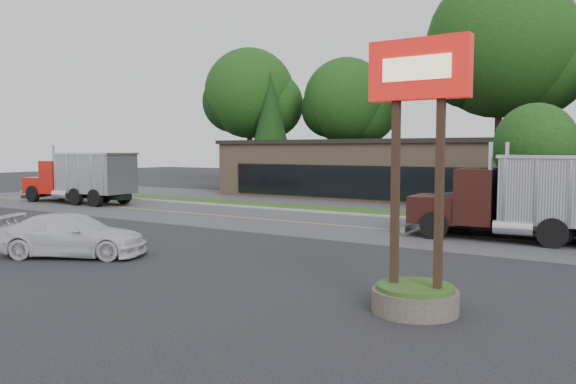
% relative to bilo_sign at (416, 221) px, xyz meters
% --- Properties ---
extents(ground, '(140.00, 140.00, 0.00)m').
position_rel_bilo_sign_xyz_m(ground, '(-10.50, 2.50, -2.02)').
color(ground, '#323237').
rests_on(ground, ground).
extents(road, '(60.00, 8.00, 0.02)m').
position_rel_bilo_sign_xyz_m(road, '(-10.50, 11.50, -2.02)').
color(road, '#55555A').
rests_on(road, ground).
extents(center_line, '(60.00, 0.12, 0.01)m').
position_rel_bilo_sign_xyz_m(center_line, '(-10.50, 11.50, -2.02)').
color(center_line, gold).
rests_on(center_line, ground).
extents(curb, '(60.00, 0.30, 0.12)m').
position_rel_bilo_sign_xyz_m(curb, '(-10.50, 15.70, -2.02)').
color(curb, '#9E9E99').
rests_on(curb, ground).
extents(grass_verge, '(60.00, 3.40, 0.03)m').
position_rel_bilo_sign_xyz_m(grass_verge, '(-10.50, 17.50, -2.02)').
color(grass_verge, '#274C1A').
rests_on(grass_verge, ground).
extents(far_parking, '(60.00, 7.00, 0.02)m').
position_rel_bilo_sign_xyz_m(far_parking, '(-10.50, 22.50, -2.02)').
color(far_parking, '#55555A').
rests_on(far_parking, ground).
extents(strip_mall, '(32.00, 12.00, 4.00)m').
position_rel_bilo_sign_xyz_m(strip_mall, '(-8.50, 28.50, -0.02)').
color(strip_mall, '#8C7256').
rests_on(strip_mall, ground).
extents(bilo_sign, '(2.20, 1.90, 5.95)m').
position_rel_bilo_sign_xyz_m(bilo_sign, '(0.00, 0.00, 0.00)').
color(bilo_sign, '#6B6054').
rests_on(bilo_sign, ground).
extents(tree_far_a, '(9.72, 9.15, 13.87)m').
position_rel_bilo_sign_xyz_m(tree_far_a, '(-30.35, 34.62, 6.83)').
color(tree_far_a, '#382619').
rests_on(tree_far_a, ground).
extents(tree_far_b, '(8.63, 8.12, 12.31)m').
position_rel_bilo_sign_xyz_m(tree_far_b, '(-20.37, 36.60, 5.83)').
color(tree_far_b, '#382619').
rests_on(tree_far_b, ground).
extents(tree_far_c, '(12.67, 11.92, 18.07)m').
position_rel_bilo_sign_xyz_m(tree_far_c, '(-6.31, 36.65, 9.51)').
color(tree_far_c, '#382619').
rests_on(tree_far_c, ground).
extents(evergreen_left, '(4.83, 4.83, 10.98)m').
position_rel_bilo_sign_xyz_m(evergreen_left, '(-26.50, 32.50, 4.01)').
color(evergreen_left, '#382619').
rests_on(evergreen_left, ground).
extents(tree_verge, '(4.08, 3.84, 5.82)m').
position_rel_bilo_sign_xyz_m(tree_verge, '(-0.44, 17.55, 1.68)').
color(tree_verge, '#382619').
rests_on(tree_verge, ground).
extents(dump_truck_red, '(8.97, 2.92, 3.36)m').
position_rel_bilo_sign_xyz_m(dump_truck_red, '(-27.26, 11.89, -0.21)').
color(dump_truck_red, black).
rests_on(dump_truck_red, ground).
extents(dump_truck_blue, '(8.62, 4.78, 3.36)m').
position_rel_bilo_sign_xyz_m(dump_truck_blue, '(1.19, 12.17, -0.22)').
color(dump_truck_blue, black).
rests_on(dump_truck_blue, ground).
extents(dump_truck_maroon, '(8.74, 3.25, 3.36)m').
position_rel_bilo_sign_xyz_m(dump_truck_maroon, '(0.61, 11.46, -0.22)').
color(dump_truck_maroon, black).
rests_on(dump_truck_maroon, ground).
extents(rally_car, '(5.25, 4.07, 1.42)m').
position_rel_bilo_sign_xyz_m(rally_car, '(-11.94, -0.04, -1.31)').
color(rally_car, silver).
rests_on(rally_car, ground).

